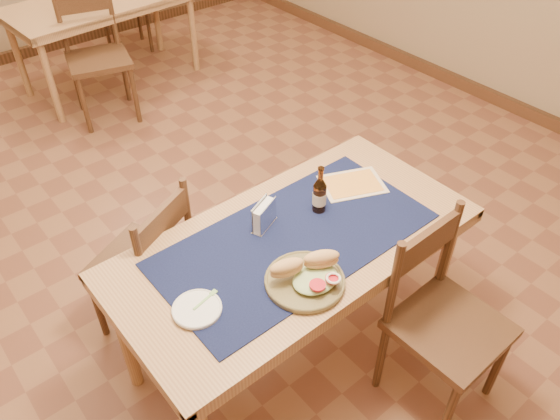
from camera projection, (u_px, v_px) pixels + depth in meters
room at (178, 34)px, 2.38m from camera, size 6.04×7.04×2.84m
main_table at (295, 253)px, 2.39m from camera, size 1.60×0.80×0.75m
placemat at (295, 239)px, 2.33m from camera, size 1.20×0.60×0.01m
baseboard at (206, 253)px, 3.26m from camera, size 6.00×7.00×0.10m
back_table at (102, 9)px, 4.58m from camera, size 1.58×0.86×0.75m
chair_main_far at (147, 262)px, 2.62m from camera, size 0.55×0.55×0.90m
chair_main_near at (443, 318)px, 2.34m from camera, size 0.44×0.44×0.94m
chair_back_near at (97, 55)px, 4.26m from camera, size 0.57×0.57×1.00m
chair_back_far at (124, 6)px, 5.25m from camera, size 0.47×0.47×0.86m
sandwich_plate at (307, 276)px, 2.12m from camera, size 0.32×0.32×0.12m
side_plate at (197, 309)px, 2.03m from camera, size 0.19×0.19×0.02m
fork at (207, 298)px, 2.06m from camera, size 0.12×0.04×0.00m
beer_bottle at (319, 195)px, 2.42m from camera, size 0.06×0.06×0.24m
napkin_holder at (264, 216)px, 2.35m from camera, size 0.15×0.10×0.13m
menu_card at (352, 184)px, 2.62m from camera, size 0.36×0.32×0.01m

